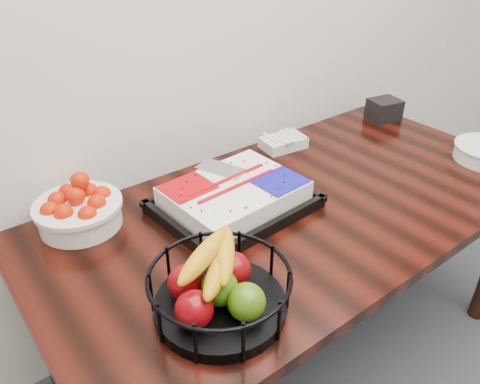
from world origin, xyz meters
TOP-DOWN VIEW (x-y plane):
  - table at (0.00, 2.00)m, footprint 1.80×0.90m
  - cake_tray at (-0.20, 2.11)m, footprint 0.50×0.40m
  - tangerine_bowl at (-0.64, 2.33)m, footprint 0.27×0.27m
  - fruit_basket at (-0.51, 1.77)m, footprint 0.35×0.35m
  - fork_bag at (0.23, 2.35)m, footprint 0.19×0.14m
  - napkin_box at (0.80, 2.29)m, footprint 0.16×0.14m

SIDE VIEW (x-z plane):
  - table at x=0.00m, z-range 0.29..1.04m
  - fork_bag at x=0.23m, z-range 0.75..0.80m
  - cake_tray at x=-0.20m, z-range 0.75..0.84m
  - napkin_box at x=0.80m, z-range 0.75..0.85m
  - tangerine_bowl at x=-0.64m, z-range 0.74..0.91m
  - fruit_basket at x=-0.51m, z-range 0.73..0.92m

